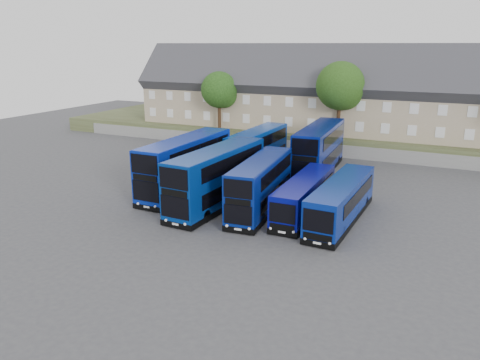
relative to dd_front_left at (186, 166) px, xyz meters
name	(u,v)px	position (x,y,z in m)	size (l,w,h in m)	color
ground	(232,218)	(6.87, -4.59, -2.42)	(120.00, 120.00, 0.00)	#404045
retaining_wall	(317,149)	(6.87, 19.41, -1.67)	(70.00, 0.40, 1.50)	slate
earth_bank	(337,133)	(6.87, 29.41, -1.42)	(80.00, 20.00, 2.00)	#434929
terrace_row	(310,95)	(3.87, 25.41, 4.18)	(48.00, 10.40, 11.20)	tan
dd_front_left	(186,166)	(0.00, 0.00, 0.00)	(2.93, 12.38, 4.91)	#08239F
dd_front_mid	(217,178)	(4.45, -2.37, -0.05)	(3.45, 12.22, 4.80)	navy
dd_front_right	(260,186)	(8.22, -2.06, -0.35)	(3.36, 10.79, 4.22)	navy
dd_rear_left	(257,151)	(3.07, 9.43, -0.28)	(2.80, 11.03, 4.36)	#083AA4
dd_rear_right	(319,150)	(9.22, 11.51, 0.00)	(3.42, 12.47, 4.91)	navy
coach_east_a	(304,197)	(11.65, -1.20, -0.99)	(2.35, 10.66, 2.90)	#070A82
coach_east_b	(341,202)	(14.68, -1.56, -0.88)	(2.82, 11.56, 3.14)	navy
tree_west	(220,91)	(-6.98, 20.51, 4.63)	(4.80, 4.80, 7.65)	#382314
tree_mid	(342,88)	(9.02, 21.01, 5.65)	(5.76, 5.76, 9.18)	#382314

